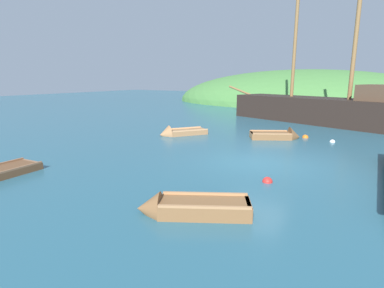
% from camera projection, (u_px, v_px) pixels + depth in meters
% --- Properties ---
extents(ground_plane, '(120.00, 120.00, 0.00)m').
position_uv_depth(ground_plane, '(257.00, 163.00, 13.09)').
color(ground_plane, '#285B70').
extents(shore_hill, '(38.96, 24.64, 9.51)m').
position_uv_depth(shore_hill, '(303.00, 103.00, 44.43)').
color(shore_hill, '#477F3D').
rests_on(shore_hill, ground).
extents(sailing_ship, '(17.06, 8.26, 12.24)m').
position_uv_depth(sailing_ship, '(321.00, 113.00, 24.47)').
color(sailing_ship, black).
rests_on(sailing_ship, ground).
extents(rowboat_near_dock, '(2.70, 3.14, 1.10)m').
position_uv_depth(rowboat_near_dock, '(179.00, 133.00, 19.50)').
color(rowboat_near_dock, '#9E7047').
rests_on(rowboat_near_dock, ground).
extents(rowboat_portside, '(3.12, 2.27, 0.94)m').
position_uv_depth(rowboat_portside, '(189.00, 209.00, 8.15)').
color(rowboat_portside, brown).
rests_on(rowboat_portside, ground).
extents(rowboat_far, '(3.13, 2.45, 1.17)m').
position_uv_depth(rowboat_far, '(279.00, 137.00, 18.32)').
color(rowboat_far, brown).
rests_on(rowboat_far, ground).
extents(buoy_white, '(0.30, 0.30, 0.30)m').
position_uv_depth(buoy_white, '(332.00, 142.00, 17.32)').
color(buoy_white, white).
rests_on(buoy_white, ground).
extents(buoy_red, '(0.36, 0.36, 0.36)m').
position_uv_depth(buoy_red, '(267.00, 182.00, 10.70)').
color(buoy_red, red).
rests_on(buoy_red, ground).
extents(buoy_orange, '(0.37, 0.37, 0.37)m').
position_uv_depth(buoy_orange, '(305.00, 138.00, 18.61)').
color(buoy_orange, orange).
rests_on(buoy_orange, ground).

